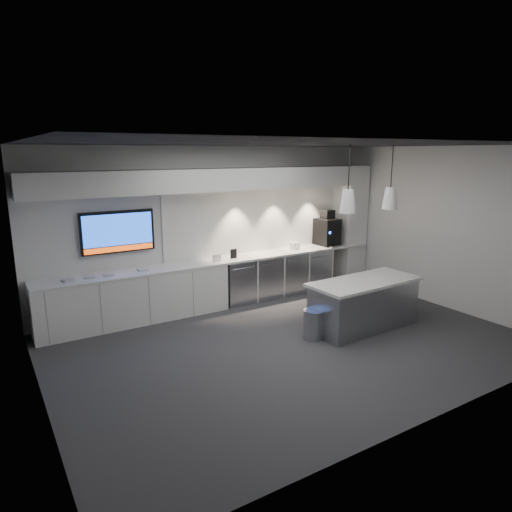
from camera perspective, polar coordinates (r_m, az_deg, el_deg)
floor at (r=7.22m, az=4.39°, el=-10.76°), size 7.00×7.00×0.00m
ceiling at (r=6.61m, az=4.84°, el=13.79°), size 7.00×7.00×0.00m
wall_back at (r=8.86m, az=-5.01°, el=3.81°), size 7.00×0.00×7.00m
wall_front at (r=5.03m, az=21.72°, el=-4.09°), size 7.00×0.00×7.00m
wall_left at (r=5.52m, az=-26.23°, el=-3.07°), size 0.00×7.00×7.00m
wall_right at (r=9.24m, az=22.42°, el=3.26°), size 0.00×7.00×7.00m
back_counter at (r=8.70m, az=-3.97°, el=-0.51°), size 6.80×0.65×0.04m
left_base_cabinets at (r=8.18m, az=-14.85°, el=-5.05°), size 3.30×0.63×0.86m
fridge_unit_a at (r=8.93m, az=-2.50°, el=-3.16°), size 0.60×0.61×0.85m
fridge_unit_b at (r=9.24m, az=0.91°, el=-2.59°), size 0.60×0.61×0.85m
fridge_unit_c at (r=9.58m, az=4.09°, el=-2.06°), size 0.60×0.61×0.85m
fridge_unit_d at (r=9.95m, az=7.04°, el=-1.55°), size 0.60×0.61×0.85m
backsplash at (r=9.43m, az=1.58°, el=4.71°), size 4.60×0.03×1.30m
soffit at (r=8.50m, az=-4.21°, el=9.54°), size 6.90×0.60×0.40m
column at (r=10.48m, az=11.62°, el=3.89°), size 0.55×0.55×2.60m
wall_tv at (r=8.14m, az=-16.89°, el=2.92°), size 1.25×0.07×0.72m
island at (r=7.85m, az=13.32°, el=-5.83°), size 1.98×0.91×0.83m
bin at (r=7.33m, az=7.21°, el=-8.44°), size 0.40×0.40×0.47m
coffee_machine at (r=10.07m, az=8.89°, el=3.15°), size 0.43×0.60×0.77m
sign_black at (r=8.73m, az=-2.83°, el=0.29°), size 0.14×0.03×0.18m
sign_white at (r=8.48m, az=-4.91°, el=-0.25°), size 0.18×0.04×0.14m
cup_cluster at (r=9.53m, az=4.88°, el=1.25°), size 0.18×0.18×0.15m
tray_a at (r=7.80m, az=-22.47°, el=-2.80°), size 0.19×0.19×0.02m
tray_b at (r=7.86m, az=-20.09°, el=-2.49°), size 0.17×0.17×0.02m
tray_c at (r=7.92m, az=-17.95°, el=-2.21°), size 0.18×0.18×0.02m
tray_d at (r=8.07m, az=-14.01°, el=-1.68°), size 0.16×0.16×0.02m
pendant_left at (r=7.17m, az=11.39°, el=6.74°), size 0.25×0.25×1.06m
pendant_right at (r=7.83m, az=16.41°, el=6.97°), size 0.25×0.25×1.06m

